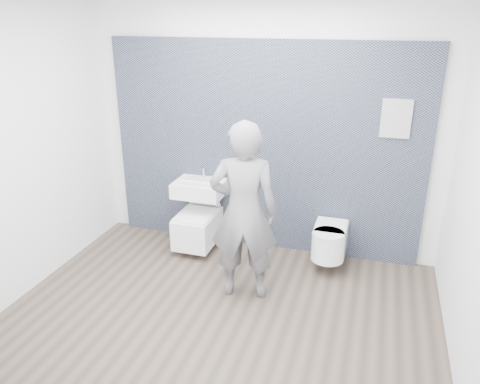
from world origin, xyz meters
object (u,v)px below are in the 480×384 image
(washbasin, at_px, (199,188))
(toilet_rounded, at_px, (329,241))
(toilet_square, at_px, (198,226))
(visitor, at_px, (244,212))

(washbasin, height_order, toilet_rounded, washbasin)
(toilet_square, bearing_deg, visitor, -43.59)
(washbasin, bearing_deg, toilet_rounded, -3.26)
(washbasin, relative_size, visitor, 0.32)
(toilet_square, relative_size, toilet_rounded, 1.28)
(washbasin, distance_m, visitor, 1.17)
(toilet_square, bearing_deg, toilet_rounded, 0.14)
(washbasin, height_order, toilet_square, washbasin)
(washbasin, distance_m, toilet_square, 0.46)
(washbasin, xyz_separation_m, toilet_rounded, (1.54, -0.09, -0.42))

